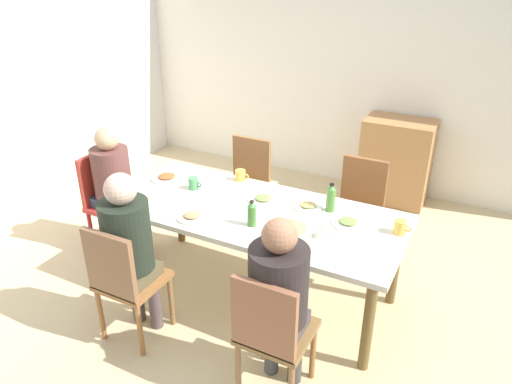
{
  "coord_description": "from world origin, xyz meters",
  "views": [
    {
      "loc": [
        1.42,
        -2.76,
        2.43
      ],
      "look_at": [
        0.0,
        0.0,
        0.89
      ],
      "focal_mm": 33.96,
      "sensor_mm": 36.0,
      "label": 1
    }
  ],
  "objects_px": {
    "plate_4": "(140,202)",
    "cup_3": "(241,175)",
    "person_4": "(129,242)",
    "cup_0": "(323,231)",
    "dining_table": "(256,219)",
    "chair_3": "(359,205)",
    "bowl_0": "(291,232)",
    "plate_5": "(192,216)",
    "plate_0": "(348,223)",
    "bottle_0": "(252,214)",
    "side_cabinet": "(396,161)",
    "bottle_1": "(331,198)",
    "plate_2": "(263,199)",
    "chair_2": "(271,331)",
    "plate_3": "(167,177)",
    "chair_1": "(247,180)",
    "plate_1": "(308,206)",
    "chair_0": "(108,197)",
    "chair_4": "(124,278)",
    "person_2": "(279,292)",
    "cup_1": "(194,183)",
    "cup_2": "(400,227)",
    "person_0": "(113,179)"
  },
  "relations": [
    {
      "from": "person_2",
      "to": "person_4",
      "type": "bearing_deg",
      "value": 179.99
    },
    {
      "from": "person_2",
      "to": "plate_3",
      "type": "xyz_separation_m",
      "value": [
        -1.45,
        0.91,
        0.03
      ]
    },
    {
      "from": "plate_0",
      "to": "side_cabinet",
      "type": "xyz_separation_m",
      "value": [
        -0.09,
        2.01,
        -0.3
      ]
    },
    {
      "from": "plate_4",
      "to": "bottle_0",
      "type": "bearing_deg",
      "value": 5.96
    },
    {
      "from": "person_2",
      "to": "chair_3",
      "type": "relative_size",
      "value": 1.33
    },
    {
      "from": "cup_0",
      "to": "plate_5",
      "type": "bearing_deg",
      "value": -168.65
    },
    {
      "from": "plate_3",
      "to": "plate_5",
      "type": "xyz_separation_m",
      "value": [
        0.56,
        -0.46,
        0.0
      ]
    },
    {
      "from": "chair_3",
      "to": "bottle_1",
      "type": "height_order",
      "value": "bottle_1"
    },
    {
      "from": "plate_0",
      "to": "dining_table",
      "type": "bearing_deg",
      "value": -170.4
    },
    {
      "from": "chair_4",
      "to": "bottle_1",
      "type": "height_order",
      "value": "bottle_1"
    },
    {
      "from": "chair_0",
      "to": "chair_4",
      "type": "relative_size",
      "value": 1.0
    },
    {
      "from": "cup_1",
      "to": "bottle_0",
      "type": "bearing_deg",
      "value": -23.69
    },
    {
      "from": "person_4",
      "to": "cup_0",
      "type": "xyz_separation_m",
      "value": [
        1.1,
        0.64,
        0.05
      ]
    },
    {
      "from": "chair_4",
      "to": "cup_0",
      "type": "xyz_separation_m",
      "value": [
        1.1,
        0.73,
        0.28
      ]
    },
    {
      "from": "plate_1",
      "to": "bottle_0",
      "type": "bearing_deg",
      "value": -121.15
    },
    {
      "from": "plate_2",
      "to": "bottle_1",
      "type": "bearing_deg",
      "value": 9.73
    },
    {
      "from": "chair_0",
      "to": "chair_3",
      "type": "height_order",
      "value": "same"
    },
    {
      "from": "chair_1",
      "to": "plate_3",
      "type": "height_order",
      "value": "chair_1"
    },
    {
      "from": "plate_5",
      "to": "cup_3",
      "type": "distance_m",
      "value": 0.71
    },
    {
      "from": "plate_5",
      "to": "dining_table",
      "type": "bearing_deg",
      "value": 41.31
    },
    {
      "from": "cup_1",
      "to": "cup_2",
      "type": "relative_size",
      "value": 1.0
    },
    {
      "from": "chair_4",
      "to": "plate_2",
      "type": "relative_size",
      "value": 3.94
    },
    {
      "from": "bowl_0",
      "to": "bottle_1",
      "type": "distance_m",
      "value": 0.49
    },
    {
      "from": "person_4",
      "to": "cup_1",
      "type": "height_order",
      "value": "person_4"
    },
    {
      "from": "plate_2",
      "to": "plate_3",
      "type": "relative_size",
      "value": 0.89
    },
    {
      "from": "chair_1",
      "to": "plate_5",
      "type": "distance_m",
      "value": 1.2
    },
    {
      "from": "plate_1",
      "to": "cup_3",
      "type": "height_order",
      "value": "cup_3"
    },
    {
      "from": "chair_0",
      "to": "bottle_0",
      "type": "relative_size",
      "value": 4.73
    },
    {
      "from": "plate_4",
      "to": "person_2",
      "type": "bearing_deg",
      "value": -18.87
    },
    {
      "from": "plate_4",
      "to": "cup_2",
      "type": "distance_m",
      "value": 1.88
    },
    {
      "from": "plate_4",
      "to": "cup_3",
      "type": "distance_m",
      "value": 0.85
    },
    {
      "from": "chair_1",
      "to": "plate_1",
      "type": "xyz_separation_m",
      "value": [
        0.86,
        -0.64,
        0.24
      ]
    },
    {
      "from": "plate_0",
      "to": "bottle_0",
      "type": "relative_size",
      "value": 1.2
    },
    {
      "from": "chair_4",
      "to": "plate_5",
      "type": "relative_size",
      "value": 4.15
    },
    {
      "from": "chair_3",
      "to": "plate_1",
      "type": "bearing_deg",
      "value": -108.49
    },
    {
      "from": "dining_table",
      "to": "chair_3",
      "type": "height_order",
      "value": "chair_3"
    },
    {
      "from": "chair_2",
      "to": "plate_3",
      "type": "relative_size",
      "value": 3.51
    },
    {
      "from": "chair_4",
      "to": "plate_4",
      "type": "relative_size",
      "value": 3.62
    },
    {
      "from": "chair_0",
      "to": "cup_1",
      "type": "distance_m",
      "value": 0.9
    },
    {
      "from": "chair_0",
      "to": "plate_0",
      "type": "relative_size",
      "value": 3.93
    },
    {
      "from": "person_0",
      "to": "cup_1",
      "type": "bearing_deg",
      "value": 6.93
    },
    {
      "from": "dining_table",
      "to": "cup_0",
      "type": "xyz_separation_m",
      "value": [
        0.56,
        -0.13,
        0.12
      ]
    },
    {
      "from": "dining_table",
      "to": "chair_4",
      "type": "height_order",
      "value": "chair_4"
    },
    {
      "from": "bowl_0",
      "to": "plate_5",
      "type": "bearing_deg",
      "value": -173.97
    },
    {
      "from": "plate_5",
      "to": "side_cabinet",
      "type": "xyz_separation_m",
      "value": [
        0.92,
        2.42,
        -0.3
      ]
    },
    {
      "from": "cup_2",
      "to": "bottle_1",
      "type": "bearing_deg",
      "value": 170.03
    },
    {
      "from": "person_2",
      "to": "chair_4",
      "type": "relative_size",
      "value": 1.33
    },
    {
      "from": "chair_0",
      "to": "plate_4",
      "type": "distance_m",
      "value": 0.74
    },
    {
      "from": "chair_3",
      "to": "cup_0",
      "type": "xyz_separation_m",
      "value": [
        0.02,
        -0.98,
        0.28
      ]
    },
    {
      "from": "person_0",
      "to": "plate_2",
      "type": "distance_m",
      "value": 1.36
    }
  ]
}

